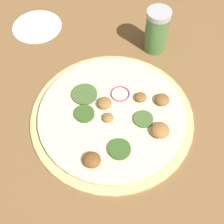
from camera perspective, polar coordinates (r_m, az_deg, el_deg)
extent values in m
plane|color=brown|center=(0.63, 0.00, -0.96)|extent=(3.00, 3.00, 0.00)
cylinder|color=#D6B77A|center=(0.62, 0.00, -0.74)|extent=(0.33, 0.33, 0.01)
cylinder|color=beige|center=(0.62, 0.00, -0.40)|extent=(0.29, 0.29, 0.00)
ellipsoid|color=#996633|center=(0.61, -0.74, -1.04)|extent=(0.02, 0.02, 0.01)
torus|color=#934266|center=(0.64, 1.53, 3.36)|extent=(0.04, 0.04, 0.00)
cylinder|color=#385B23|center=(0.57, 1.38, -6.81)|extent=(0.04, 0.04, 0.01)
cylinder|color=#47662D|center=(0.64, -5.07, 3.26)|extent=(0.05, 0.05, 0.00)
ellipsoid|color=brown|center=(0.56, -3.70, -8.73)|extent=(0.03, 0.03, 0.02)
ellipsoid|color=#996633|center=(0.62, -1.52, 1.59)|extent=(0.03, 0.03, 0.01)
ellipsoid|color=brown|center=(0.63, 9.16, 2.26)|extent=(0.03, 0.03, 0.01)
ellipsoid|color=brown|center=(0.63, 5.27, 2.73)|extent=(0.02, 0.02, 0.01)
cylinder|color=#385B23|center=(0.61, -5.05, -0.32)|extent=(0.04, 0.04, 0.01)
ellipsoid|color=#996633|center=(0.59, 8.80, -3.30)|extent=(0.04, 0.04, 0.02)
cylinder|color=#47662D|center=(0.61, 5.76, -1.31)|extent=(0.04, 0.04, 0.01)
cylinder|color=#4C7F42|center=(0.72, 8.10, 14.14)|extent=(0.05, 0.05, 0.09)
cylinder|color=#B2B2B7|center=(0.69, 8.63, 17.33)|extent=(0.05, 0.05, 0.01)
cylinder|color=white|center=(0.82, -13.54, 14.98)|extent=(0.12, 0.12, 0.00)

